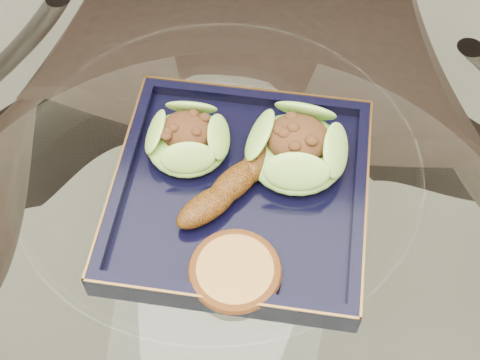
# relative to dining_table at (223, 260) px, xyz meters

# --- Properties ---
(dining_table) EXTENTS (1.13, 1.13, 0.77)m
(dining_table) POSITION_rel_dining_table_xyz_m (0.00, 0.00, 0.00)
(dining_table) COLOR white
(dining_table) RESTS_ON ground
(dining_chair) EXTENTS (0.41, 0.41, 0.91)m
(dining_chair) POSITION_rel_dining_table_xyz_m (-0.05, 0.50, -0.09)
(dining_chair) COLOR black
(dining_chair) RESTS_ON ground
(navy_plate) EXTENTS (0.28, 0.28, 0.02)m
(navy_plate) POSITION_rel_dining_table_xyz_m (0.02, -0.01, 0.17)
(navy_plate) COLOR black
(navy_plate) RESTS_ON dining_table
(lettuce_wrap_left) EXTENTS (0.11, 0.11, 0.03)m
(lettuce_wrap_left) POSITION_rel_dining_table_xyz_m (-0.04, 0.04, 0.20)
(lettuce_wrap_left) COLOR #71A530
(lettuce_wrap_left) RESTS_ON navy_plate
(lettuce_wrap_right) EXTENTS (0.15, 0.15, 0.04)m
(lettuce_wrap_right) POSITION_rel_dining_table_xyz_m (0.08, 0.04, 0.20)
(lettuce_wrap_right) COLOR #5CA32F
(lettuce_wrap_right) RESTS_ON navy_plate
(roasted_plantain) EXTENTS (0.11, 0.14, 0.03)m
(roasted_plantain) POSITION_rel_dining_table_xyz_m (0.02, -0.01, 0.20)
(roasted_plantain) COLOR #67360A
(roasted_plantain) RESTS_ON navy_plate
(crumb_patty) EXTENTS (0.09, 0.09, 0.02)m
(crumb_patty) POSITION_rel_dining_table_xyz_m (0.04, -0.11, 0.19)
(crumb_patty) COLOR #B17C3B
(crumb_patty) RESTS_ON navy_plate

